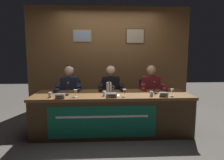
{
  "coord_description": "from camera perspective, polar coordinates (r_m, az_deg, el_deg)",
  "views": [
    {
      "loc": [
        -0.2,
        -3.58,
        1.47
      ],
      "look_at": [
        0.0,
        0.0,
        0.98
      ],
      "focal_mm": 31.76,
      "sensor_mm": 36.0,
      "label": 1
    }
  ],
  "objects": [
    {
      "name": "nameplate_left",
      "position": [
        3.37,
        -14.76,
        -4.47
      ],
      "size": [
        0.16,
        0.06,
        0.08
      ],
      "color": "white",
      "rests_on": "conference_table"
    },
    {
      "name": "nameplate_center",
      "position": [
        3.32,
        -0.17,
        -4.38
      ],
      "size": [
        0.19,
        0.06,
        0.08
      ],
      "color": "white",
      "rests_on": "conference_table"
    },
    {
      "name": "chair_right",
      "position": [
        4.45,
        10.58,
        -5.86
      ],
      "size": [
        0.44,
        0.44,
        0.89
      ],
      "color": "black",
      "rests_on": "ground_plane"
    },
    {
      "name": "microphone_left",
      "position": [
        3.61,
        -12.72,
        -3.03
      ],
      "size": [
        0.06,
        0.17,
        0.22
      ],
      "color": "black",
      "rests_on": "conference_table"
    },
    {
      "name": "water_cup_left",
      "position": [
        3.5,
        -17.35,
        -4.14
      ],
      "size": [
        0.06,
        0.06,
        0.08
      ],
      "color": "silver",
      "rests_on": "conference_table"
    },
    {
      "name": "document_stack_center",
      "position": [
        3.45,
        0.41,
        -4.5
      ],
      "size": [
        0.24,
        0.19,
        0.01
      ],
      "color": "white",
      "rests_on": "conference_table"
    },
    {
      "name": "chair_center",
      "position": [
        4.33,
        -0.46,
        -6.1
      ],
      "size": [
        0.44,
        0.44,
        0.89
      ],
      "color": "black",
      "rests_on": "ground_plane"
    },
    {
      "name": "juice_glass_center",
      "position": [
        3.41,
        3.57,
        -3.27
      ],
      "size": [
        0.06,
        0.06,
        0.12
      ],
      "color": "white",
      "rests_on": "conference_table"
    },
    {
      "name": "microphone_center",
      "position": [
        3.58,
        -0.69,
        -2.93
      ],
      "size": [
        0.06,
        0.17,
        0.22
      ],
      "color": "black",
      "rests_on": "conference_table"
    },
    {
      "name": "water_cup_center",
      "position": [
        3.44,
        -2.23,
        -3.99
      ],
      "size": [
        0.06,
        0.06,
        0.08
      ],
      "color": "silver",
      "rests_on": "conference_table"
    },
    {
      "name": "conference_table",
      "position": [
        3.6,
        0.02,
        -7.84
      ],
      "size": [
        2.85,
        0.89,
        0.73
      ],
      "color": "brown",
      "rests_on": "ground_plane"
    },
    {
      "name": "panelist_center",
      "position": [
        4.08,
        -0.33,
        -3.02
      ],
      "size": [
        0.51,
        0.48,
        1.21
      ],
      "color": "black",
      "rests_on": "ground_plane"
    },
    {
      "name": "microphone_right",
      "position": [
        3.73,
        12.4,
        -2.68
      ],
      "size": [
        0.06,
        0.17,
        0.22
      ],
      "color": "black",
      "rests_on": "conference_table"
    },
    {
      "name": "juice_glass_left",
      "position": [
        3.42,
        -10.42,
        -3.37
      ],
      "size": [
        0.06,
        0.06,
        0.12
      ],
      "color": "white",
      "rests_on": "conference_table"
    },
    {
      "name": "wall_back_panelled",
      "position": [
        5.05,
        -0.91,
        5.92
      ],
      "size": [
        4.05,
        0.14,
        2.6
      ],
      "color": "brown",
      "rests_on": "ground_plane"
    },
    {
      "name": "chair_left",
      "position": [
        4.38,
        -11.69,
        -6.12
      ],
      "size": [
        0.44,
        0.44,
        0.89
      ],
      "color": "black",
      "rests_on": "ground_plane"
    },
    {
      "name": "nameplate_right",
      "position": [
        3.48,
        14.64,
        -4.05
      ],
      "size": [
        0.15,
        0.06,
        0.08
      ],
      "color": "white",
      "rests_on": "conference_table"
    },
    {
      "name": "water_pitcher_central",
      "position": [
        3.73,
        -0.85,
        -2.18
      ],
      "size": [
        0.15,
        0.1,
        0.21
      ],
      "color": "silver",
      "rests_on": "conference_table"
    },
    {
      "name": "water_cup_right",
      "position": [
        3.49,
        11.3,
        -3.96
      ],
      "size": [
        0.06,
        0.06,
        0.08
      ],
      "color": "silver",
      "rests_on": "conference_table"
    },
    {
      "name": "ground_plane",
      "position": [
        3.87,
        0.0,
        -14.5
      ],
      "size": [
        12.0,
        12.0,
        0.0
      ],
      "primitive_type": "plane",
      "color": "#4C4742"
    },
    {
      "name": "juice_glass_right",
      "position": [
        3.6,
        16.92,
        -3.02
      ],
      "size": [
        0.06,
        0.06,
        0.12
      ],
      "color": "white",
      "rests_on": "conference_table"
    },
    {
      "name": "panelist_left",
      "position": [
        4.13,
        -12.2,
        -3.07
      ],
      "size": [
        0.51,
        0.48,
        1.21
      ],
      "color": "black",
      "rests_on": "ground_plane"
    },
    {
      "name": "panelist_right",
      "position": [
        4.21,
        11.31,
        -2.84
      ],
      "size": [
        0.51,
        0.48,
        1.21
      ],
      "color": "black",
      "rests_on": "ground_plane"
    }
  ]
}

